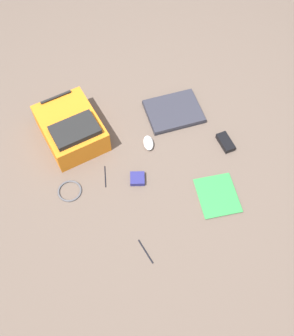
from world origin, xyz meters
name	(u,v)px	position (x,y,z in m)	size (l,w,h in m)	color
ground_plane	(147,165)	(0.00, 0.00, 0.00)	(4.10, 4.10, 0.00)	brown
backpack	(71,128)	(-0.38, 0.33, 0.09)	(0.41, 0.48, 0.19)	orange
laptop	(174,111)	(0.28, 0.32, 0.02)	(0.34, 0.27, 0.03)	#24242C
book_manual	(217,196)	(0.32, -0.32, 0.01)	(0.24, 0.27, 0.01)	silver
computer_mouse	(148,143)	(0.05, 0.13, 0.02)	(0.06, 0.11, 0.04)	silver
cable_coil	(70,191)	(-0.48, -0.04, 0.01)	(0.14, 0.14, 0.01)	#4C4C51
power_brick	(225,142)	(0.50, 0.00, 0.02)	(0.07, 0.13, 0.04)	black
pen_black	(146,251)	(-0.17, -0.51, 0.00)	(0.01, 0.01, 0.15)	black
pen_blue	(105,176)	(-0.26, -0.01, 0.00)	(0.01, 0.01, 0.14)	black
earbud_pouch	(137,179)	(-0.09, -0.08, 0.01)	(0.08, 0.08, 0.03)	navy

